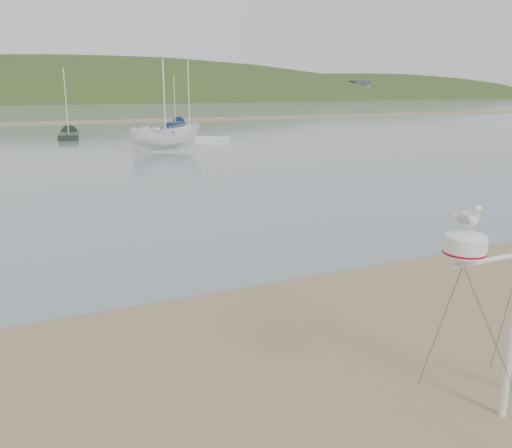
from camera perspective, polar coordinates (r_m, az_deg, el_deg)
name	(u,v)px	position (r m, az deg, el deg)	size (l,w,h in m)	color
ground	(115,430)	(7.78, -14.65, -20.21)	(560.00, 560.00, 0.00)	#81684A
sandbar	(2,124)	(76.52, -25.13, 9.51)	(560.00, 7.00, 0.07)	#81684A
hill_ridge	(48,149)	(243.37, -21.01, 7.40)	(620.00, 180.00, 80.00)	#253816
far_cottages	(3,90)	(202.43, -25.07, 12.62)	(294.40, 6.30, 8.00)	beige
mast_rig	(512,339)	(7.91, 25.32, -10.84)	(2.15, 2.30, 4.86)	silver
boat_white	(165,115)	(39.09, -9.57, 11.30)	(1.94, 1.99, 5.15)	white
sailboat_dark_mid	(69,134)	(53.40, -19.05, 8.92)	(2.62, 6.87, 6.67)	black
sailboat_blue_far	(178,123)	(68.29, -8.22, 10.47)	(4.32, 6.30, 6.30)	#142048
sailboat_white_near	(164,139)	(46.19, -9.70, 8.80)	(7.57, 7.03, 8.22)	white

